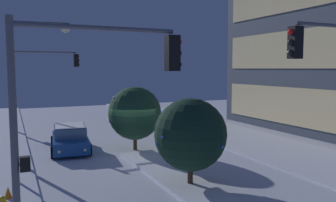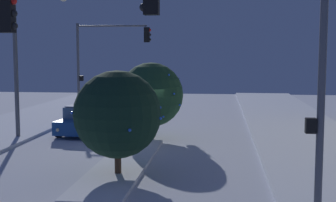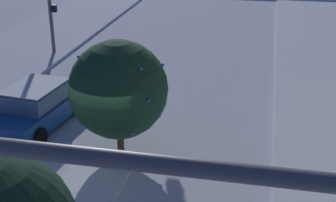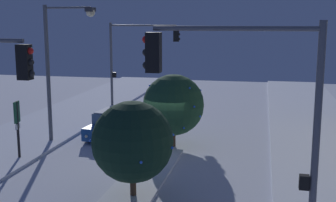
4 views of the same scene
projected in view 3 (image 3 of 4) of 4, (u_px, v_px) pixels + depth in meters
ground at (102, 160)px, 14.95m from camera, size 52.00×52.00×0.00m
car_near at (37, 106)px, 17.03m from camera, size 4.59×2.47×1.49m
decorated_tree_median at (118, 89)px, 14.65m from camera, size 3.06×3.08×3.68m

